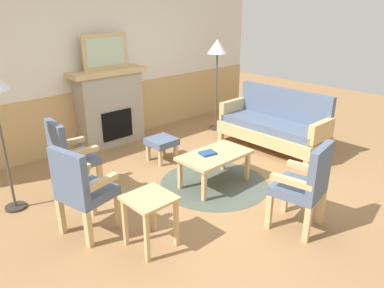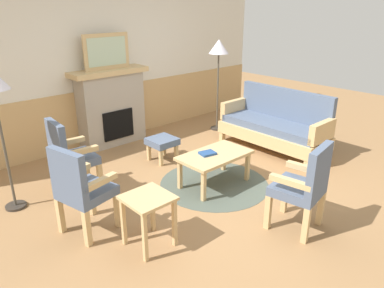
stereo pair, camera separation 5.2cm
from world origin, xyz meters
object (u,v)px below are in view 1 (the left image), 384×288
coffee_table (215,158)px  footstool (162,143)px  fireplace (110,107)px  armchair_front_left (305,183)px  side_table (150,207)px  floor_lamp_by_couch (217,52)px  book_on_table (208,153)px  couch (274,126)px  armchair_by_window_left (69,155)px  armchair_near_fireplace (81,188)px  framed_picture (105,52)px

coffee_table → footstool: (-0.01, 1.10, -0.10)m
fireplace → armchair_front_left: bearing=-88.3°
side_table → floor_lamp_by_couch: 3.85m
fireplace → book_on_table: fireplace is taller
couch → book_on_table: (-1.72, -0.16, 0.06)m
couch → floor_lamp_by_couch: (0.04, 1.34, 1.05)m
fireplace → armchair_by_window_left: bearing=-138.2°
couch → floor_lamp_by_couch: floor_lamp_by_couch is taller
couch → armchair_near_fireplace: (-3.45, -0.04, 0.14)m
armchair_near_fireplace → side_table: 0.75m
framed_picture → floor_lamp_by_couch: 1.99m
fireplace → side_table: (-1.26, -2.73, -0.22)m
fireplace → book_on_table: bearing=-87.7°
framed_picture → floor_lamp_by_couch: framed_picture is taller
coffee_table → footstool: coffee_table is taller
armchair_by_window_left → side_table: 1.54m
armchair_by_window_left → floor_lamp_by_couch: floor_lamp_by_couch is taller
armchair_front_left → floor_lamp_by_couch: size_ratio=0.58×
fireplace → floor_lamp_by_couch: bearing=-20.7°
footstool → armchair_near_fireplace: (-1.79, -0.93, 0.25)m
fireplace → framed_picture: 0.91m
side_table → armchair_near_fireplace: bearing=120.3°
framed_picture → coffee_table: size_ratio=0.83×
fireplace → armchair_front_left: fireplace is taller
framed_picture → armchair_front_left: framed_picture is taller
book_on_table → armchair_near_fireplace: 1.73m
footstool → armchair_near_fireplace: armchair_near_fireplace is taller
side_table → fireplace: bearing=65.2°
side_table → couch: bearing=12.6°
framed_picture → armchair_front_left: size_ratio=0.82×
armchair_by_window_left → floor_lamp_by_couch: bearing=8.7°
framed_picture → footstool: (0.16, -1.16, -1.28)m
fireplace → coffee_table: fireplace is taller
floor_lamp_by_couch → footstool: bearing=-165.0°
fireplace → coffee_table: (0.17, -2.26, -0.27)m
floor_lamp_by_couch → armchair_near_fireplace: bearing=-158.3°
coffee_table → side_table: bearing=-161.7°
framed_picture → couch: framed_picture is taller
armchair_near_fireplace → armchair_front_left: same height
fireplace → armchair_near_fireplace: (-1.63, -2.09, -0.11)m
couch → coffee_table: couch is taller
fireplace → coffee_table: size_ratio=1.35×
fireplace → floor_lamp_by_couch: floor_lamp_by_couch is taller
book_on_table → floor_lamp_by_couch: (1.77, 1.50, 1.00)m
framed_picture → armchair_near_fireplace: framed_picture is taller
armchair_by_window_left → armchair_front_left: size_ratio=1.00×
armchair_front_left → side_table: (-1.36, 0.87, -0.10)m
couch → floor_lamp_by_couch: 1.71m
couch → armchair_near_fireplace: 3.45m
armchair_by_window_left → floor_lamp_by_couch: (3.19, 0.49, 0.91)m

